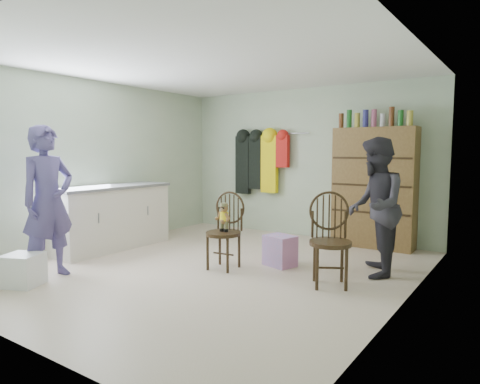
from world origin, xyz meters
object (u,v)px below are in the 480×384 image
Objects in this scene: chair_front at (225,225)px; chair_far at (330,235)px; counter at (111,217)px; dresser at (374,187)px.

chair_far is (1.33, 0.11, 0.00)m from chair_front.
counter is 2.06m from chair_front.
counter is 0.90× the size of dresser.
chair_far is 0.49× the size of dresser.
counter is 1.96× the size of chair_front.
counter is 3.96m from dresser.
dresser is (3.20, 2.30, 0.44)m from counter.
counter is at bearing 154.04° from chair_far.
chair_far reaches higher than chair_front.
dresser is at bearing 65.63° from chair_far.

